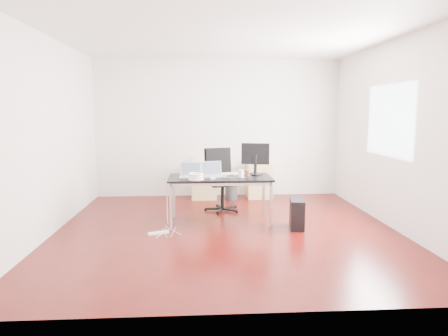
{
  "coord_description": "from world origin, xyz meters",
  "views": [
    {
      "loc": [
        -0.39,
        -5.73,
        1.73
      ],
      "look_at": [
        0.0,
        0.55,
        0.85
      ],
      "focal_mm": 32.0,
      "sensor_mm": 36.0,
      "label": 1
    }
  ],
  "objects": [
    {
      "name": "power_strip",
      "position": [
        -0.98,
        -0.16,
        0.02
      ],
      "size": [
        0.3,
        0.17,
        0.04
      ],
      "primitive_type": "cube",
      "rotation": [
        0.0,
        0.0,
        0.39
      ],
      "color": "white",
      "rests_on": "ground"
    },
    {
      "name": "keyboard",
      "position": [
        0.13,
        0.66,
        0.74
      ],
      "size": [
        0.46,
        0.23,
        0.02
      ],
      "primitive_type": "cube",
      "rotation": [
        0.0,
        0.0,
        0.21
      ],
      "color": "white",
      "rests_on": "desk"
    },
    {
      "name": "navy_garment",
      "position": [
        0.82,
        2.21,
        0.74
      ],
      "size": [
        0.32,
        0.27,
        0.09
      ],
      "primitive_type": "cube",
      "rotation": [
        0.0,
        0.0,
        -0.11
      ],
      "color": "black",
      "rests_on": "filing_cabinet_right"
    },
    {
      "name": "room_shell",
      "position": [
        0.04,
        0.0,
        1.4
      ],
      "size": [
        5.0,
        5.0,
        5.0
      ],
      "color": "#3C0806",
      "rests_on": "ground"
    },
    {
      "name": "laptop_right",
      "position": [
        -0.19,
        0.45,
        0.79
      ],
      "size": [
        0.38,
        0.32,
        0.23
      ],
      "rotation": [
        0.0,
        0.0,
        0.22
      ],
      "color": "silver",
      "rests_on": "desk"
    },
    {
      "name": "desk",
      "position": [
        -0.07,
        0.43,
        0.68
      ],
      "size": [
        1.6,
        0.8,
        0.73
      ],
      "color": "black",
      "rests_on": "ground"
    },
    {
      "name": "cable_coil",
      "position": [
        -0.44,
        0.12,
        0.78
      ],
      "size": [
        0.24,
        0.24,
        0.11
      ],
      "rotation": [
        0.0,
        0.0,
        -0.43
      ],
      "color": "white",
      "rests_on": "desk"
    },
    {
      "name": "monitor",
      "position": [
        0.51,
        0.6,
        1.01
      ],
      "size": [
        0.45,
        0.26,
        0.51
      ],
      "rotation": [
        0.0,
        0.0,
        -0.24
      ],
      "color": "black",
      "rests_on": "desk"
    },
    {
      "name": "wastebasket",
      "position": [
        0.24,
        2.02,
        0.14
      ],
      "size": [
        0.29,
        0.29,
        0.28
      ],
      "primitive_type": "cylinder",
      "rotation": [
        0.0,
        0.0,
        0.27
      ],
      "color": "black",
      "rests_on": "ground"
    },
    {
      "name": "filing_cabinet_left",
      "position": [
        -0.3,
        2.23,
        0.35
      ],
      "size": [
        0.5,
        0.5,
        0.7
      ],
      "primitive_type": "cube",
      "color": "tan",
      "rests_on": "ground"
    },
    {
      "name": "speaker",
      "position": [
        -0.24,
        2.22,
        0.79
      ],
      "size": [
        0.1,
        0.09,
        0.18
      ],
      "primitive_type": "cube",
      "rotation": [
        0.0,
        0.0,
        -0.13
      ],
      "color": "#9E9E9E",
      "rests_on": "filing_cabinet_left"
    },
    {
      "name": "laptop_left",
      "position": [
        -0.53,
        0.41,
        0.79
      ],
      "size": [
        0.34,
        0.27,
        0.23
      ],
      "rotation": [
        0.0,
        0.0,
        -0.04
      ],
      "color": "silver",
      "rests_on": "desk"
    },
    {
      "name": "power_adapter",
      "position": [
        -0.19,
        0.21,
        0.74
      ],
      "size": [
        0.09,
        0.09,
        0.03
      ],
      "primitive_type": "cube",
      "rotation": [
        0.0,
        0.0,
        0.36
      ],
      "color": "white",
      "rests_on": "desk"
    },
    {
      "name": "cup_brown",
      "position": [
        0.35,
        0.4,
        0.78
      ],
      "size": [
        0.1,
        0.1,
        0.1
      ],
      "primitive_type": "cylinder",
      "rotation": [
        0.0,
        0.0,
        0.31
      ],
      "color": "#53261C",
      "rests_on": "desk"
    },
    {
      "name": "cup_white",
      "position": [
        0.25,
        0.33,
        0.79
      ],
      "size": [
        0.1,
        0.1,
        0.12
      ],
      "primitive_type": "cylinder",
      "rotation": [
        0.0,
        0.0,
        0.25
      ],
      "color": "white",
      "rests_on": "desk"
    },
    {
      "name": "office_chair",
      "position": [
        -0.02,
        1.23,
        0.61
      ],
      "size": [
        0.59,
        0.61,
        1.08
      ],
      "rotation": [
        0.0,
        0.0,
        0.28
      ],
      "color": "black",
      "rests_on": "ground"
    },
    {
      "name": "filing_cabinet_right",
      "position": [
        0.83,
        2.23,
        0.35
      ],
      "size": [
        0.5,
        0.5,
        0.7
      ],
      "primitive_type": "cube",
      "color": "tan",
      "rests_on": "ground"
    },
    {
      "name": "pc_tower",
      "position": [
        1.07,
        0.04,
        0.22
      ],
      "size": [
        0.27,
        0.48,
        0.44
      ],
      "primitive_type": "cube",
      "rotation": [
        0.0,
        0.0,
        -0.16
      ],
      "color": "black",
      "rests_on": "ground"
    }
  ]
}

